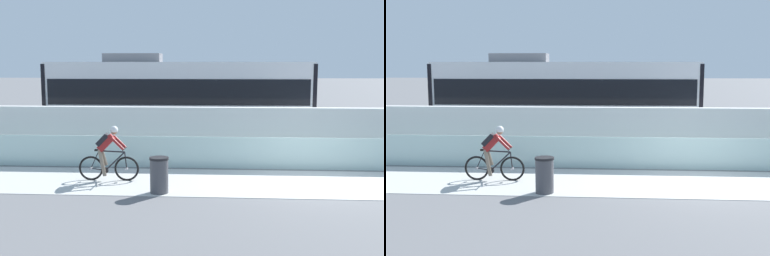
{
  "view_description": "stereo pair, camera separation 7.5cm",
  "coord_description": "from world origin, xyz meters",
  "views": [
    {
      "loc": [
        -2.59,
        -13.35,
        3.38
      ],
      "look_at": [
        -3.61,
        2.35,
        1.25
      ],
      "focal_mm": 44.55,
      "sensor_mm": 36.0,
      "label": 1
    },
    {
      "loc": [
        -2.52,
        -13.34,
        3.38
      ],
      "look_at": [
        -3.61,
        2.35,
        1.25
      ],
      "focal_mm": 44.55,
      "sensor_mm": 36.0,
      "label": 2
    }
  ],
  "objects": [
    {
      "name": "glass_parapet",
      "position": [
        0.0,
        1.85,
        0.52
      ],
      "size": [
        32.0,
        0.05,
        1.04
      ],
      "primitive_type": "cube",
      "color": "silver",
      "rests_on": "ground"
    },
    {
      "name": "tram_rail_near",
      "position": [
        0.0,
        6.13,
        0.0
      ],
      "size": [
        32.0,
        0.08,
        0.01
      ],
      "primitive_type": "cube",
      "color": "#595654",
      "rests_on": "ground"
    },
    {
      "name": "concrete_barrier_wall",
      "position": [
        0.0,
        3.65,
        0.92
      ],
      "size": [
        32.0,
        0.36,
        1.83
      ],
      "primitive_type": "cube",
      "color": "silver",
      "rests_on": "ground"
    },
    {
      "name": "ground_plane",
      "position": [
        0.0,
        0.0,
        0.0
      ],
      "size": [
        200.0,
        200.0,
        0.0
      ],
      "primitive_type": "plane",
      "color": "slate"
    },
    {
      "name": "tram_rail_far",
      "position": [
        0.0,
        7.57,
        0.0
      ],
      "size": [
        32.0,
        0.08,
        0.01
      ],
      "primitive_type": "cube",
      "color": "#595654",
      "rests_on": "ground"
    },
    {
      "name": "bike_path_deck",
      "position": [
        0.0,
        0.0,
        0.01
      ],
      "size": [
        32.0,
        3.2,
        0.01
      ],
      "primitive_type": "cube",
      "color": "beige",
      "rests_on": "ground"
    },
    {
      "name": "cyclist_on_bike",
      "position": [
        -5.89,
        -0.0,
        0.8
      ],
      "size": [
        1.77,
        0.58,
        1.61
      ],
      "color": "black",
      "rests_on": "ground"
    },
    {
      "name": "tram",
      "position": [
        -4.45,
        6.85,
        1.89
      ],
      "size": [
        11.06,
        2.54,
        3.81
      ],
      "color": "silver",
      "rests_on": "ground"
    },
    {
      "name": "trash_bin",
      "position": [
        -4.24,
        -1.25,
        0.48
      ],
      "size": [
        0.51,
        0.51,
        0.96
      ],
      "color": "#47474C",
      "rests_on": "ground"
    }
  ]
}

